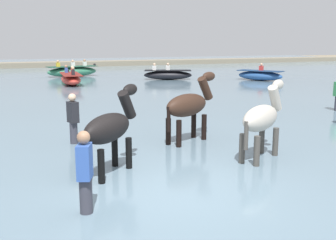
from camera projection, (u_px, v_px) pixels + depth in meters
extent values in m
plane|color=#84755B|center=(174.00, 206.00, 7.29)|extent=(120.00, 120.00, 0.00)
cube|color=slate|center=(84.00, 110.00, 16.43)|extent=(90.00, 90.00, 0.32)
ellipsoid|color=beige|center=(261.00, 118.00, 8.89)|extent=(1.48, 1.18, 0.58)
cylinder|color=#45423C|center=(261.00, 146.00, 9.54)|extent=(0.13, 0.13, 0.98)
cylinder|color=#45423C|center=(275.00, 148.00, 9.33)|extent=(0.13, 0.13, 0.98)
cylinder|color=#45423C|center=(242.00, 156.00, 8.75)|extent=(0.13, 0.13, 0.98)
cylinder|color=#45423C|center=(256.00, 158.00, 8.55)|extent=(0.13, 0.13, 0.98)
cylinder|color=beige|center=(275.00, 98.00, 9.41)|extent=(0.57, 0.47, 0.66)
ellipsoid|color=beige|center=(278.00, 85.00, 9.46)|extent=(0.53, 0.44, 0.25)
cylinder|color=#45423C|center=(246.00, 135.00, 8.41)|extent=(0.09, 0.09, 0.62)
ellipsoid|color=black|center=(108.00, 128.00, 7.88)|extent=(1.37, 1.35, 0.57)
cylinder|color=black|center=(115.00, 158.00, 8.55)|extent=(0.13, 0.13, 0.97)
cylinder|color=black|center=(129.00, 160.00, 8.40)|extent=(0.13, 0.13, 0.97)
cylinder|color=black|center=(86.00, 172.00, 7.65)|extent=(0.13, 0.13, 0.97)
cylinder|color=black|center=(102.00, 175.00, 7.51)|extent=(0.13, 0.13, 0.97)
cylinder|color=black|center=(127.00, 105.00, 8.48)|extent=(0.54, 0.53, 0.66)
ellipsoid|color=black|center=(130.00, 90.00, 8.54)|extent=(0.50, 0.49, 0.25)
cylinder|color=black|center=(87.00, 150.00, 7.32)|extent=(0.09, 0.09, 0.62)
ellipsoid|color=#382319|center=(187.00, 105.00, 10.42)|extent=(1.55, 1.13, 0.59)
cylinder|color=black|center=(194.00, 131.00, 11.07)|extent=(0.14, 0.14, 1.01)
cylinder|color=black|center=(204.00, 133.00, 10.83)|extent=(0.14, 0.14, 1.01)
cylinder|color=black|center=(168.00, 138.00, 10.31)|extent=(0.14, 0.14, 1.01)
cylinder|color=black|center=(179.00, 140.00, 10.08)|extent=(0.14, 0.14, 1.01)
cylinder|color=#382319|center=(205.00, 88.00, 10.91)|extent=(0.59, 0.46, 0.68)
ellipsoid|color=#382319|center=(209.00, 76.00, 10.96)|extent=(0.55, 0.42, 0.25)
cylinder|color=black|center=(169.00, 119.00, 9.96)|extent=(0.10, 0.10, 0.64)
ellipsoid|color=#28518E|center=(260.00, 76.00, 26.87)|extent=(2.65, 3.19, 0.62)
cube|color=navy|center=(260.00, 71.00, 26.81)|extent=(2.54, 3.06, 0.04)
cube|color=red|center=(261.00, 68.00, 26.90)|extent=(0.29, 0.32, 0.30)
sphere|color=tan|center=(261.00, 65.00, 26.85)|extent=(0.18, 0.18, 0.18)
ellipsoid|color=#BC382D|center=(71.00, 79.00, 24.35)|extent=(1.22, 3.59, 0.61)
cube|color=maroon|center=(71.00, 74.00, 24.28)|extent=(1.17, 3.45, 0.04)
cube|color=black|center=(68.00, 71.00, 25.85)|extent=(0.16, 0.12, 0.18)
cube|color=#232328|center=(73.00, 72.00, 23.34)|extent=(0.19, 0.27, 0.30)
sphere|color=tan|center=(73.00, 68.00, 23.29)|extent=(0.18, 0.18, 0.18)
cube|color=red|center=(72.00, 71.00, 24.29)|extent=(0.19, 0.27, 0.30)
sphere|color=beige|center=(72.00, 67.00, 24.24)|extent=(0.18, 0.18, 0.18)
cube|color=#3356A8|center=(66.00, 70.00, 25.12)|extent=(0.19, 0.27, 0.30)
sphere|color=#A37556|center=(66.00, 66.00, 25.07)|extent=(0.18, 0.18, 0.18)
ellipsoid|color=#337556|center=(72.00, 72.00, 29.71)|extent=(3.92, 2.09, 0.72)
cube|color=#1E4634|center=(72.00, 67.00, 29.63)|extent=(3.76, 2.01, 0.04)
cube|color=black|center=(95.00, 65.00, 30.58)|extent=(0.15, 0.18, 0.18)
cube|color=gold|center=(58.00, 65.00, 29.05)|extent=(0.29, 0.23, 0.30)
sphere|color=tan|center=(58.00, 61.00, 29.01)|extent=(0.18, 0.18, 0.18)
cube|color=white|center=(73.00, 64.00, 29.45)|extent=(0.29, 0.23, 0.30)
sphere|color=tan|center=(73.00, 61.00, 29.40)|extent=(0.18, 0.18, 0.18)
cube|color=white|center=(85.00, 64.00, 30.27)|extent=(0.29, 0.23, 0.30)
sphere|color=#A37556|center=(85.00, 60.00, 30.22)|extent=(0.18, 0.18, 0.18)
ellipsoid|color=black|center=(168.00, 75.00, 27.44)|extent=(3.46, 2.23, 0.61)
cube|color=black|center=(168.00, 70.00, 27.37)|extent=(3.32, 2.15, 0.04)
cube|color=white|center=(154.00, 68.00, 27.26)|extent=(0.31, 0.26, 0.30)
sphere|color=beige|center=(154.00, 64.00, 27.22)|extent=(0.18, 0.18, 0.18)
cube|color=white|center=(168.00, 68.00, 27.49)|extent=(0.31, 0.26, 0.30)
sphere|color=beige|center=(168.00, 64.00, 27.45)|extent=(0.18, 0.18, 0.18)
cylinder|color=#383842|center=(86.00, 206.00, 6.22)|extent=(0.20, 0.20, 0.88)
cube|color=#3356A8|center=(84.00, 162.00, 6.08)|extent=(0.30, 0.37, 0.54)
sphere|color=#A37556|center=(83.00, 137.00, 6.01)|extent=(0.20, 0.20, 0.20)
cylinder|color=#383842|center=(74.00, 139.00, 10.43)|extent=(0.20, 0.20, 0.88)
cube|color=#232328|center=(73.00, 112.00, 10.29)|extent=(0.29, 0.37, 0.54)
sphere|color=beige|center=(72.00, 97.00, 10.22)|extent=(0.20, 0.20, 0.20)
cube|color=gray|center=(42.00, 66.00, 40.46)|extent=(80.00, 2.40, 0.82)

